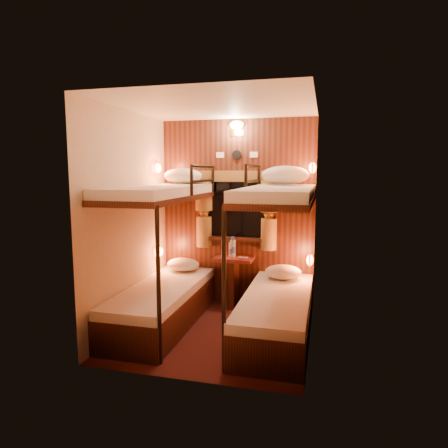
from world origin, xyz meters
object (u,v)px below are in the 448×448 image
(bunk_right, at_px, (277,284))
(table, at_px, (234,275))
(bottle_left, at_px, (231,250))
(bunk_left, at_px, (162,277))
(bottle_right, at_px, (233,249))

(bunk_right, distance_m, table, 1.02)
(bottle_left, bearing_deg, bunk_left, -128.95)
(bunk_right, height_order, table, bunk_right)
(bunk_right, relative_size, bottle_left, 8.50)
(bunk_right, height_order, bottle_left, bunk_right)
(bottle_right, bearing_deg, bunk_left, -129.43)
(bunk_left, relative_size, bottle_left, 8.50)
(bunk_left, distance_m, bottle_right, 1.03)
(table, xyz_separation_m, bottle_right, (-0.01, -0.00, 0.35))
(bunk_right, bearing_deg, table, 129.67)
(bunk_left, relative_size, bunk_right, 1.00)
(table, relative_size, bottle_right, 2.45)
(bunk_right, distance_m, bottle_right, 1.04)
(bunk_left, bearing_deg, table, 50.33)
(bottle_left, xyz_separation_m, bottle_right, (0.02, 0.01, 0.02))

